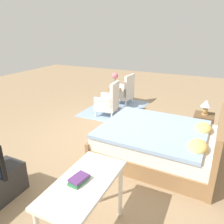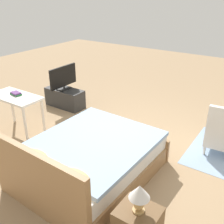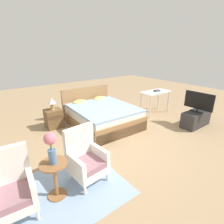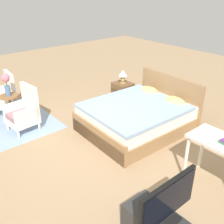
# 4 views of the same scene
# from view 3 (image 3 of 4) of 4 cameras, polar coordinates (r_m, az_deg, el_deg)

# --- Properties ---
(ground_plane) EXTENTS (16.00, 16.00, 0.00)m
(ground_plane) POSITION_cam_3_polar(r_m,az_deg,el_deg) (4.50, 2.46, -8.22)
(ground_plane) COLOR #A38460
(floor_rug) EXTENTS (2.10, 1.50, 0.01)m
(floor_rug) POSITION_cam_3_polar(r_m,az_deg,el_deg) (3.10, -17.40, -24.36)
(floor_rug) COLOR #8EA8C6
(floor_rug) RESTS_ON ground_plane
(bed) EXTENTS (1.70, 2.08, 0.96)m
(bed) POSITION_cam_3_polar(r_m,az_deg,el_deg) (5.13, -3.52, -0.93)
(bed) COLOR #997047
(bed) RESTS_ON ground_plane
(armchair_by_window_left) EXTENTS (0.59, 0.59, 0.92)m
(armchair_by_window_left) POSITION_cam_3_polar(r_m,az_deg,el_deg) (2.84, -29.89, -21.06)
(armchair_by_window_left) COLOR white
(armchair_by_window_left) RESTS_ON floor_rug
(armchair_by_window_right) EXTENTS (0.59, 0.59, 0.92)m
(armchair_by_window_right) POSITION_cam_3_polar(r_m,az_deg,el_deg) (3.06, -8.57, -15.01)
(armchair_by_window_right) COLOR white
(armchair_by_window_right) RESTS_ON floor_rug
(side_table) EXTENTS (0.40, 0.40, 0.59)m
(side_table) POSITION_cam_3_polar(r_m,az_deg,el_deg) (2.85, -18.13, -19.14)
(side_table) COLOR #936038
(side_table) RESTS_ON ground_plane
(flower_vase) EXTENTS (0.17, 0.17, 0.48)m
(flower_vase) POSITION_cam_3_polar(r_m,az_deg,el_deg) (2.57, -19.36, -10.16)
(flower_vase) COLOR #4C709E
(flower_vase) RESTS_ON side_table
(nightstand) EXTENTS (0.44, 0.41, 0.53)m
(nightstand) POSITION_cam_3_polar(r_m,az_deg,el_deg) (5.21, -18.49, -2.03)
(nightstand) COLOR brown
(nightstand) RESTS_ON ground_plane
(table_lamp) EXTENTS (0.22, 0.22, 0.33)m
(table_lamp) POSITION_cam_3_polar(r_m,az_deg,el_deg) (5.06, -19.08, 3.03)
(table_lamp) COLOR tan
(table_lamp) RESTS_ON nightstand
(tv_stand) EXTENTS (0.96, 0.40, 0.44)m
(tv_stand) POSITION_cam_3_polar(r_m,az_deg,el_deg) (5.61, 25.65, -1.96)
(tv_stand) COLOR #2D2D2D
(tv_stand) RESTS_ON ground_plane
(tv_flatscreen) EXTENTS (0.20, 0.82, 0.55)m
(tv_flatscreen) POSITION_cam_3_polar(r_m,az_deg,el_deg) (5.46, 26.45, 3.02)
(tv_flatscreen) COLOR black
(tv_flatscreen) RESTS_ON tv_stand
(vanity_desk) EXTENTS (1.04, 0.52, 0.78)m
(vanity_desk) POSITION_cam_3_polar(r_m,az_deg,el_deg) (6.11, 13.95, 5.47)
(vanity_desk) COLOR silver
(vanity_desk) RESTS_ON ground_plane
(book_stack) EXTENTS (0.23, 0.16, 0.05)m
(book_stack) POSITION_cam_3_polar(r_m,az_deg,el_deg) (6.06, 14.47, 6.74)
(book_stack) COLOR #337A47
(book_stack) RESTS_ON vanity_desk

